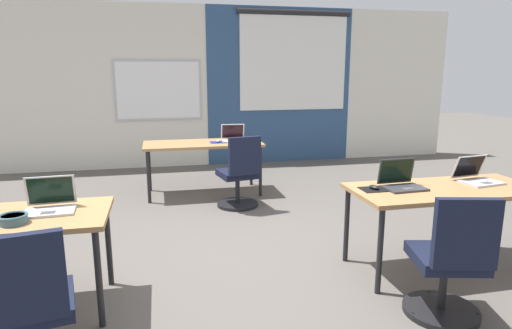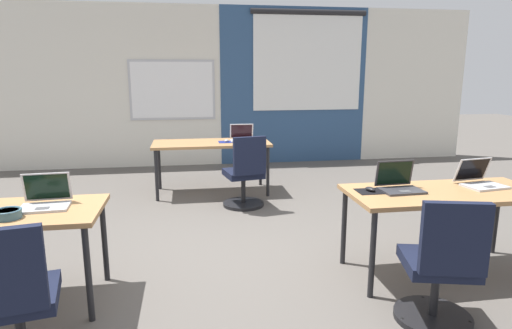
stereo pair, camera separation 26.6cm
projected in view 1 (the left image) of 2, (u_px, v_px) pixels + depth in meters
ground_plane at (229, 257)px, 3.99m from camera, size 24.00×24.00×0.00m
back_wall_assembly at (193, 87)px, 7.71m from camera, size 10.00×0.27×2.80m
desk_near_right at (445, 194)px, 3.66m from camera, size 1.60×0.70×0.72m
desk_far_center at (203, 147)px, 5.95m from camera, size 1.60×0.70×0.72m
laptop_far_right at (234, 137)px, 6.08m from camera, size 0.34×0.32×0.23m
mousepad_far_right at (218, 142)px, 5.95m from camera, size 0.22×0.19×0.00m
mouse_far_right at (218, 141)px, 5.95m from camera, size 0.08×0.11×0.03m
chair_far_right at (240, 178)px, 5.38m from camera, size 0.52×0.57×0.92m
laptop_near_left_inner at (50, 204)px, 3.03m from camera, size 0.35×0.30×0.23m
chair_near_left_inner at (31, 319)px, 2.32m from camera, size 0.52×0.57×0.92m
laptop_near_right_end at (477, 177)px, 3.81m from camera, size 0.37×0.35×0.23m
laptop_near_right_inner at (401, 182)px, 3.62m from camera, size 0.34×0.29×0.24m
mousepad_near_right_inner at (374, 189)px, 3.58m from camera, size 0.22×0.19×0.00m
mouse_near_right_inner at (374, 187)px, 3.58m from camera, size 0.09×0.11×0.03m
chair_near_right_inner at (450, 268)px, 2.92m from camera, size 0.53×0.59×0.92m
snack_bowl at (13, 218)px, 2.77m from camera, size 0.18×0.18×0.06m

